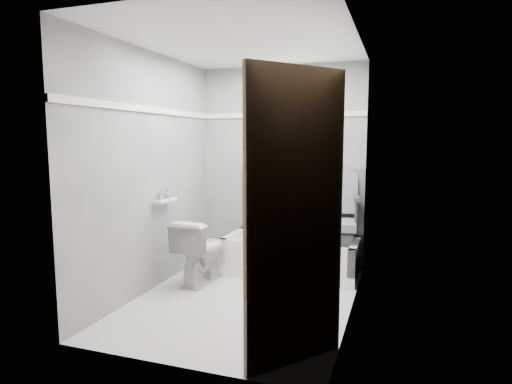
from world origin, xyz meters
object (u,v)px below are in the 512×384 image
at_px(bathtub, 291,255).
at_px(soap_bottle_b, 167,194).
at_px(door, 326,231).
at_px(toilet, 201,251).
at_px(soap_bottle_a, 160,195).
at_px(office_chair, 329,216).

bearing_deg(bathtub, soap_bottle_b, -148.45).
distance_m(bathtub, door, 2.46).
xyz_separation_m(bathtub, toilet, (-0.85, -0.60, 0.13)).
relative_size(door, soap_bottle_a, 20.09).
height_order(toilet, door, door).
distance_m(office_chair, soap_bottle_a, 1.84).
bearing_deg(toilet, soap_bottle_a, 41.70).
distance_m(toilet, soap_bottle_a, 0.75).
distance_m(bathtub, soap_bottle_a, 1.64).
relative_size(toilet, soap_bottle_b, 6.84).
distance_m(bathtub, office_chair, 0.64).
bearing_deg(soap_bottle_a, toilet, 38.64).
bearing_deg(soap_bottle_b, bathtub, 31.55).
height_order(door, soap_bottle_b, door).
xyz_separation_m(bathtub, office_chair, (0.42, 0.02, 0.48)).
bearing_deg(toilet, office_chair, -150.80).
xyz_separation_m(office_chair, door, (0.33, -2.23, 0.31)).
distance_m(bathtub, soap_bottle_b, 1.56).
xyz_separation_m(door, soap_bottle_a, (-1.92, 1.35, -0.03)).
bearing_deg(toilet, door, 137.92).
distance_m(office_chair, door, 2.28).
relative_size(bathtub, soap_bottle_a, 15.06).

